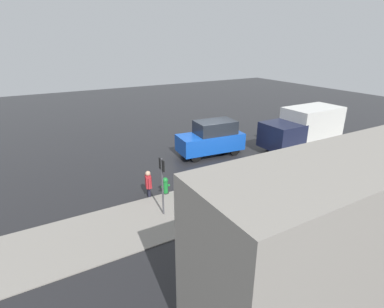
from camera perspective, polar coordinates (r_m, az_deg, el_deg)
The scene contains 8 objects.
ground_plane at distance 17.62m, azimuth 3.68°, elevation -0.84°, with size 60.00×60.00×0.00m, color black.
kerb_strip at distance 14.62m, azimuth 12.82°, elevation -6.02°, with size 24.00×3.20×0.04m, color gray.
moving_hatchback at distance 17.94m, azimuth 3.75°, elevation 3.04°, with size 4.04×2.06×2.06m.
delivery_truck at distance 20.04m, azimuth 20.45°, elevation 4.70°, with size 5.38×2.12×2.60m.
fire_hydrant at distance 13.52m, azimuth -5.10°, elevation -6.05°, with size 0.42×0.31×0.80m.
pedestrian at distance 13.27m, azimuth -8.31°, elevation -5.37°, with size 0.31×0.56×1.22m.
metal_railing at distance 14.98m, azimuth 23.01°, elevation -3.53°, with size 8.85×0.04×1.05m.
sign_post at distance 11.45m, azimuth -5.68°, elevation -4.69°, with size 0.07×0.44×2.40m.
Camera 1 is at (9.13, 13.61, 6.49)m, focal length 28.00 mm.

